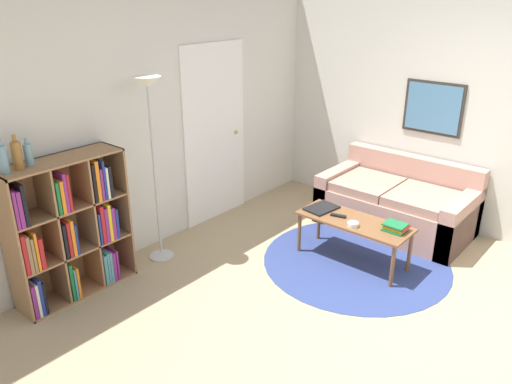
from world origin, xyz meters
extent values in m
plane|color=tan|center=(0.00, 0.00, 0.00)|extent=(14.00, 14.00, 0.00)
cube|color=silver|center=(0.00, 2.78, 1.30)|extent=(7.13, 0.05, 2.60)
cube|color=white|center=(0.55, 2.74, 1.00)|extent=(0.93, 0.02, 1.99)
sphere|color=tan|center=(0.88, 2.72, 0.96)|extent=(0.04, 0.04, 0.04)
cube|color=silver|center=(2.09, 1.38, 1.30)|extent=(0.05, 5.76, 2.60)
cube|color=#332D28|center=(2.06, 0.88, 1.31)|extent=(0.02, 0.65, 0.57)
cube|color=teal|center=(2.04, 0.88, 1.31)|extent=(0.01, 0.59, 0.51)
cylinder|color=navy|center=(0.66, 0.93, 0.00)|extent=(1.83, 1.83, 0.01)
cube|color=#936B47|center=(-1.90, 2.57, 0.62)|extent=(0.02, 0.34, 1.24)
cube|color=#936B47|center=(-0.89, 2.57, 0.62)|extent=(0.02, 0.34, 1.24)
cube|color=#936B47|center=(-1.40, 2.57, 1.23)|extent=(1.02, 0.34, 0.02)
cube|color=#936B47|center=(-1.40, 2.57, 0.01)|extent=(1.02, 0.34, 0.02)
cube|color=#936B47|center=(-1.40, 2.73, 0.62)|extent=(1.02, 0.02, 1.24)
cube|color=#936B47|center=(-1.56, 2.57, 0.62)|extent=(0.02, 0.32, 1.20)
cube|color=#936B47|center=(-1.23, 2.57, 0.62)|extent=(0.02, 0.32, 1.20)
cube|color=#936B47|center=(-1.40, 2.57, 0.42)|extent=(0.99, 0.32, 0.02)
cube|color=#936B47|center=(-1.40, 2.57, 0.82)|extent=(0.99, 0.32, 0.02)
cube|color=#7F287A|center=(-1.86, 2.51, 0.17)|extent=(0.03, 0.21, 0.30)
cube|color=silver|center=(-1.83, 2.52, 0.17)|extent=(0.02, 0.24, 0.30)
cube|color=navy|center=(-1.80, 2.51, 0.18)|extent=(0.03, 0.21, 0.33)
cube|color=black|center=(-1.78, 2.51, 0.17)|extent=(0.02, 0.22, 0.29)
cube|color=#196B38|center=(-1.53, 2.52, 0.19)|extent=(0.03, 0.23, 0.35)
cube|color=teal|center=(-1.50, 2.53, 0.16)|extent=(0.02, 0.27, 0.29)
cube|color=orange|center=(-1.47, 2.52, 0.17)|extent=(0.02, 0.24, 0.29)
cube|color=teal|center=(-1.20, 2.51, 0.16)|extent=(0.03, 0.21, 0.29)
cube|color=teal|center=(-1.16, 2.50, 0.17)|extent=(0.02, 0.20, 0.31)
cube|color=teal|center=(-1.14, 2.51, 0.17)|extent=(0.02, 0.22, 0.30)
cube|color=#7F287A|center=(-1.11, 2.50, 0.16)|extent=(0.03, 0.19, 0.29)
cube|color=#7F287A|center=(-1.07, 2.51, 0.17)|extent=(0.02, 0.21, 0.29)
cube|color=#B21E23|center=(-1.86, 2.52, 0.60)|extent=(0.03, 0.23, 0.34)
cube|color=olive|center=(-1.83, 2.50, 0.59)|extent=(0.03, 0.20, 0.32)
cube|color=olive|center=(-1.80, 2.50, 0.58)|extent=(0.02, 0.19, 0.29)
cube|color=orange|center=(-1.77, 2.51, 0.59)|extent=(0.02, 0.22, 0.33)
cube|color=#B21E23|center=(-1.74, 2.50, 0.56)|extent=(0.03, 0.19, 0.27)
cube|color=black|center=(-1.53, 2.51, 0.58)|extent=(0.03, 0.21, 0.31)
cube|color=#B21E23|center=(-1.49, 2.51, 0.59)|extent=(0.03, 0.21, 0.32)
cube|color=orange|center=(-1.46, 2.53, 0.59)|extent=(0.03, 0.26, 0.32)
cube|color=navy|center=(-1.43, 2.50, 0.57)|extent=(0.02, 0.20, 0.28)
cube|color=navy|center=(-1.20, 2.53, 0.58)|extent=(0.02, 0.25, 0.29)
cube|color=#B21E23|center=(-1.17, 2.53, 0.60)|extent=(0.03, 0.25, 0.35)
cube|color=#7F287A|center=(-1.13, 2.51, 0.59)|extent=(0.03, 0.23, 0.32)
cube|color=gold|center=(-1.10, 2.50, 0.60)|extent=(0.03, 0.20, 0.35)
cube|color=#7F287A|center=(-1.06, 2.53, 0.58)|extent=(0.03, 0.26, 0.31)
cube|color=navy|center=(-1.03, 2.50, 0.57)|extent=(0.02, 0.21, 0.28)
cube|color=#7F287A|center=(-1.87, 2.51, 0.98)|extent=(0.02, 0.22, 0.31)
cube|color=#7F287A|center=(-1.83, 2.51, 0.98)|extent=(0.03, 0.22, 0.30)
cube|color=black|center=(-1.79, 2.50, 1.00)|extent=(0.03, 0.19, 0.34)
cube|color=#196B38|center=(-1.53, 2.53, 0.97)|extent=(0.03, 0.25, 0.28)
cube|color=orange|center=(-1.49, 2.51, 0.97)|extent=(0.03, 0.23, 0.28)
cube|color=#7F287A|center=(-1.46, 2.51, 1.00)|extent=(0.03, 0.21, 0.33)
cube|color=#B21E23|center=(-1.43, 2.50, 0.99)|extent=(0.02, 0.20, 0.32)
cube|color=black|center=(-1.20, 2.51, 1.00)|extent=(0.02, 0.22, 0.34)
cube|color=orange|center=(-1.16, 2.51, 1.01)|extent=(0.03, 0.21, 0.36)
cube|color=#7F287A|center=(-1.13, 2.52, 0.97)|extent=(0.02, 0.24, 0.28)
cube|color=navy|center=(-1.10, 2.53, 1.00)|extent=(0.02, 0.25, 0.35)
cube|color=silver|center=(-1.08, 2.53, 0.97)|extent=(0.02, 0.26, 0.28)
cube|color=black|center=(-1.05, 2.50, 0.97)|extent=(0.03, 0.20, 0.29)
cylinder|color=#B7B7BC|center=(-0.53, 2.47, 0.01)|extent=(0.24, 0.24, 0.01)
cylinder|color=#B7B7BC|center=(-0.53, 2.47, 0.90)|extent=(0.02, 0.02, 1.70)
cone|color=white|center=(-0.53, 2.47, 1.75)|extent=(0.25, 0.25, 0.10)
cube|color=tan|center=(1.60, 0.99, 0.21)|extent=(0.90, 1.60, 0.42)
cube|color=tan|center=(1.97, 0.99, 0.38)|extent=(0.16, 1.60, 0.76)
cube|color=tan|center=(1.60, 0.27, 0.28)|extent=(0.90, 0.16, 0.56)
cube|color=tan|center=(1.60, 1.71, 0.28)|extent=(0.90, 0.16, 0.56)
cube|color=tan|center=(1.52, 0.67, 0.47)|extent=(0.70, 0.62, 0.10)
cube|color=tan|center=(1.52, 1.31, 0.47)|extent=(0.70, 0.62, 0.10)
cube|color=brown|center=(0.65, 0.97, 0.43)|extent=(0.44, 1.11, 0.02)
cylinder|color=brown|center=(0.47, 0.46, 0.21)|extent=(0.04, 0.04, 0.42)
cylinder|color=brown|center=(0.47, 1.48, 0.21)|extent=(0.04, 0.04, 0.42)
cylinder|color=brown|center=(0.83, 0.46, 0.21)|extent=(0.04, 0.04, 0.42)
cylinder|color=brown|center=(0.83, 1.48, 0.21)|extent=(0.04, 0.04, 0.42)
cube|color=black|center=(0.67, 1.36, 0.45)|extent=(0.35, 0.27, 0.02)
cylinder|color=silver|center=(0.52, 0.91, 0.46)|extent=(0.10, 0.10, 0.04)
cube|color=#196B38|center=(0.70, 0.58, 0.45)|extent=(0.17, 0.20, 0.01)
cube|color=gold|center=(0.72, 0.58, 0.47)|extent=(0.17, 0.20, 0.02)
cube|color=#B21E23|center=(0.72, 0.57, 0.49)|extent=(0.17, 0.20, 0.02)
cube|color=#196B38|center=(0.70, 0.58, 0.51)|extent=(0.17, 0.20, 0.01)
cube|color=black|center=(0.62, 1.13, 0.45)|extent=(0.08, 0.16, 0.02)
cylinder|color=#6B93A3|center=(-1.83, 2.55, 1.34)|extent=(0.07, 0.07, 0.21)
cylinder|color=#6B93A3|center=(-1.83, 2.55, 1.48)|extent=(0.03, 0.03, 0.05)
cylinder|color=olive|center=(-1.71, 2.57, 1.35)|extent=(0.07, 0.07, 0.22)
cylinder|color=olive|center=(-1.71, 2.57, 1.48)|extent=(0.03, 0.03, 0.05)
cylinder|color=#6B93A3|center=(-1.62, 2.59, 1.33)|extent=(0.07, 0.07, 0.18)
cylinder|color=#6B93A3|center=(-1.62, 2.59, 1.44)|extent=(0.02, 0.02, 0.04)
camera|label=1|loc=(-3.27, -1.13, 2.52)|focal=35.00mm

